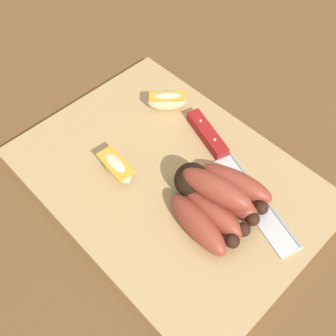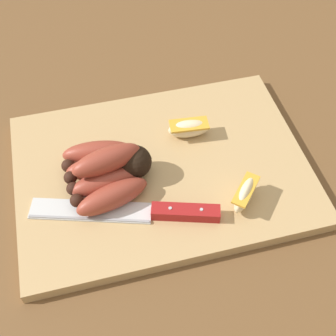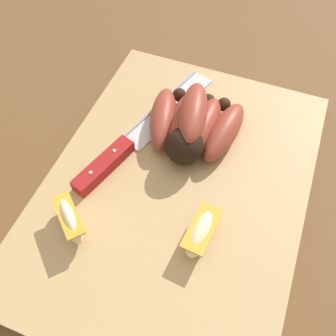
# 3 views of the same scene
# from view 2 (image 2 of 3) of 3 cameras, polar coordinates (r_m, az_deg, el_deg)

# --- Properties ---
(ground_plane) EXTENTS (6.00, 6.00, 0.00)m
(ground_plane) POSITION_cam_2_polar(r_m,az_deg,el_deg) (0.74, -0.04, -1.45)
(ground_plane) COLOR brown
(cutting_board) EXTENTS (0.46, 0.33, 0.02)m
(cutting_board) POSITION_cam_2_polar(r_m,az_deg,el_deg) (0.74, -0.79, -0.23)
(cutting_board) COLOR tan
(cutting_board) RESTS_ON ground_plane
(banana_bunch) EXTENTS (0.14, 0.15, 0.07)m
(banana_bunch) POSITION_cam_2_polar(r_m,az_deg,el_deg) (0.70, -7.38, -0.28)
(banana_bunch) COLOR black
(banana_bunch) RESTS_ON cutting_board
(chefs_knife) EXTENTS (0.28, 0.11, 0.02)m
(chefs_knife) POSITION_cam_2_polar(r_m,az_deg,el_deg) (0.68, -1.94, -5.47)
(chefs_knife) COLOR silver
(chefs_knife) RESTS_ON cutting_board
(apple_wedge_near) EXTENTS (0.07, 0.03, 0.03)m
(apple_wedge_near) POSITION_cam_2_polar(r_m,az_deg,el_deg) (0.76, 2.60, 4.93)
(apple_wedge_near) COLOR beige
(apple_wedge_near) RESTS_ON cutting_board
(apple_wedge_middle) EXTENTS (0.06, 0.06, 0.04)m
(apple_wedge_middle) POSITION_cam_2_polar(r_m,az_deg,el_deg) (0.69, 9.51, -3.19)
(apple_wedge_middle) COLOR beige
(apple_wedge_middle) RESTS_ON cutting_board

